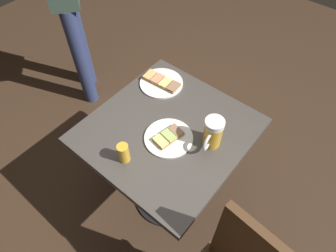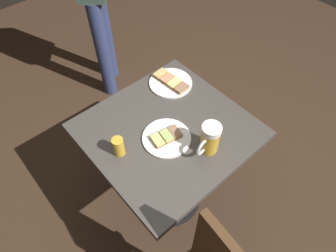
{
  "view_description": "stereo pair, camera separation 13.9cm",
  "coord_description": "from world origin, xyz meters",
  "px_view_note": "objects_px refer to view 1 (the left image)",
  "views": [
    {
      "loc": [
        -0.66,
        -0.55,
        1.85
      ],
      "look_at": [
        0.0,
        0.0,
        0.75
      ],
      "focal_mm": 31.57,
      "sensor_mm": 36.0,
      "label": 1
    },
    {
      "loc": [
        -0.57,
        -0.65,
        1.85
      ],
      "look_at": [
        0.0,
        0.0,
        0.75
      ],
      "focal_mm": 31.57,
      "sensor_mm": 36.0,
      "label": 2
    }
  ],
  "objects_px": {
    "plate_far": "(161,82)",
    "beer_glass_small": "(124,153)",
    "beer_mug": "(213,133)",
    "plate_near": "(169,137)"
  },
  "relations": [
    {
      "from": "plate_near",
      "to": "beer_glass_small",
      "type": "bearing_deg",
      "value": 159.13
    },
    {
      "from": "plate_near",
      "to": "beer_mug",
      "type": "xyz_separation_m",
      "value": [
        0.1,
        -0.17,
        0.07
      ]
    },
    {
      "from": "plate_far",
      "to": "beer_glass_small",
      "type": "distance_m",
      "value": 0.5
    },
    {
      "from": "plate_far",
      "to": "beer_mug",
      "type": "xyz_separation_m",
      "value": [
        -0.16,
        -0.43,
        0.07
      ]
    },
    {
      "from": "beer_mug",
      "to": "beer_glass_small",
      "type": "relative_size",
      "value": 1.59
    },
    {
      "from": "beer_glass_small",
      "to": "plate_near",
      "type": "bearing_deg",
      "value": -20.87
    },
    {
      "from": "plate_far",
      "to": "beer_glass_small",
      "type": "height_order",
      "value": "beer_glass_small"
    },
    {
      "from": "plate_near",
      "to": "plate_far",
      "type": "bearing_deg",
      "value": 45.48
    },
    {
      "from": "beer_mug",
      "to": "plate_far",
      "type": "bearing_deg",
      "value": 70.06
    },
    {
      "from": "plate_far",
      "to": "beer_glass_small",
      "type": "bearing_deg",
      "value": -158.64
    }
  ]
}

